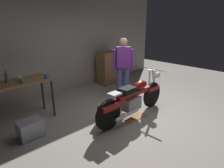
{
  "coord_description": "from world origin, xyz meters",
  "views": [
    {
      "loc": [
        -3.05,
        -2.5,
        2.09
      ],
      "look_at": [
        0.02,
        0.7,
        0.65
      ],
      "focal_mm": 31.17,
      "sensor_mm": 36.0,
      "label": 1
    }
  ],
  "objects_px": {
    "person_standing": "(123,66)",
    "shop_stool": "(152,74)",
    "wooden_dresser": "(109,68)",
    "storage_bin": "(31,129)",
    "mug_white_ceramic": "(19,78)",
    "motorcycle": "(133,98)",
    "mug_blue_enamel": "(46,76)",
    "bottle": "(6,78)",
    "mug_green_speckled": "(22,81)"
  },
  "relations": [
    {
      "from": "person_standing",
      "to": "shop_stool",
      "type": "xyz_separation_m",
      "value": [
        1.22,
        -0.13,
        -0.43
      ]
    },
    {
      "from": "wooden_dresser",
      "to": "storage_bin",
      "type": "relative_size",
      "value": 2.5
    },
    {
      "from": "mug_white_ceramic",
      "to": "motorcycle",
      "type": "bearing_deg",
      "value": -39.92
    },
    {
      "from": "person_standing",
      "to": "storage_bin",
      "type": "xyz_separation_m",
      "value": [
        -2.71,
        -0.18,
        -0.76
      ]
    },
    {
      "from": "mug_blue_enamel",
      "to": "mug_white_ceramic",
      "type": "bearing_deg",
      "value": 156.87
    },
    {
      "from": "bottle",
      "to": "mug_green_speckled",
      "type": "bearing_deg",
      "value": -43.12
    },
    {
      "from": "person_standing",
      "to": "shop_stool",
      "type": "distance_m",
      "value": 1.3
    },
    {
      "from": "mug_blue_enamel",
      "to": "mug_white_ceramic",
      "type": "height_order",
      "value": "mug_white_ceramic"
    },
    {
      "from": "motorcycle",
      "to": "storage_bin",
      "type": "bearing_deg",
      "value": 156.8
    },
    {
      "from": "motorcycle",
      "to": "mug_blue_enamel",
      "type": "xyz_separation_m",
      "value": [
        -1.36,
        1.34,
        0.5
      ]
    },
    {
      "from": "shop_stool",
      "to": "motorcycle",
      "type": "bearing_deg",
      "value": -156.32
    },
    {
      "from": "person_standing",
      "to": "mug_blue_enamel",
      "type": "height_order",
      "value": "person_standing"
    },
    {
      "from": "motorcycle",
      "to": "mug_blue_enamel",
      "type": "height_order",
      "value": "motorcycle"
    },
    {
      "from": "mug_green_speckled",
      "to": "mug_blue_enamel",
      "type": "relative_size",
      "value": 1.12
    },
    {
      "from": "person_standing",
      "to": "wooden_dresser",
      "type": "bearing_deg",
      "value": -80.88
    },
    {
      "from": "wooden_dresser",
      "to": "bottle",
      "type": "height_order",
      "value": "bottle"
    },
    {
      "from": "mug_blue_enamel",
      "to": "mug_white_ceramic",
      "type": "distance_m",
      "value": 0.53
    },
    {
      "from": "shop_stool",
      "to": "storage_bin",
      "type": "height_order",
      "value": "shop_stool"
    },
    {
      "from": "storage_bin",
      "to": "bottle",
      "type": "xyz_separation_m",
      "value": [
        -0.05,
        0.82,
        0.83
      ]
    },
    {
      "from": "shop_stool",
      "to": "mug_blue_enamel",
      "type": "relative_size",
      "value": 6.01
    },
    {
      "from": "storage_bin",
      "to": "mug_blue_enamel",
      "type": "bearing_deg",
      "value": 39.74
    },
    {
      "from": "storage_bin",
      "to": "mug_green_speckled",
      "type": "bearing_deg",
      "value": 74.07
    },
    {
      "from": "motorcycle",
      "to": "mug_white_ceramic",
      "type": "bearing_deg",
      "value": 138.15
    },
    {
      "from": "mug_blue_enamel",
      "to": "wooden_dresser",
      "type": "bearing_deg",
      "value": 18.08
    },
    {
      "from": "shop_stool",
      "to": "mug_white_ceramic",
      "type": "height_order",
      "value": "mug_white_ceramic"
    },
    {
      "from": "mug_blue_enamel",
      "to": "mug_green_speckled",
      "type": "bearing_deg",
      "value": 173.32
    },
    {
      "from": "storage_bin",
      "to": "mug_blue_enamel",
      "type": "height_order",
      "value": "mug_blue_enamel"
    },
    {
      "from": "bottle",
      "to": "wooden_dresser",
      "type": "bearing_deg",
      "value": 10.23
    },
    {
      "from": "person_standing",
      "to": "shop_stool",
      "type": "bearing_deg",
      "value": -149.52
    },
    {
      "from": "mug_blue_enamel",
      "to": "bottle",
      "type": "xyz_separation_m",
      "value": [
        -0.71,
        0.27,
        0.05
      ]
    },
    {
      "from": "mug_green_speckled",
      "to": "storage_bin",
      "type": "bearing_deg",
      "value": -105.93
    },
    {
      "from": "storage_bin",
      "to": "mug_green_speckled",
      "type": "distance_m",
      "value": 1.0
    },
    {
      "from": "bottle",
      "to": "storage_bin",
      "type": "bearing_deg",
      "value": -86.54
    },
    {
      "from": "mug_green_speckled",
      "to": "bottle",
      "type": "distance_m",
      "value": 0.31
    },
    {
      "from": "wooden_dresser",
      "to": "mug_blue_enamel",
      "type": "bearing_deg",
      "value": -161.92
    },
    {
      "from": "mug_green_speckled",
      "to": "mug_blue_enamel",
      "type": "xyz_separation_m",
      "value": [
        0.49,
        -0.06,
        0.0
      ]
    },
    {
      "from": "motorcycle",
      "to": "person_standing",
      "type": "bearing_deg",
      "value": 52.87
    },
    {
      "from": "mug_white_ceramic",
      "to": "bottle",
      "type": "bearing_deg",
      "value": 165.41
    },
    {
      "from": "person_standing",
      "to": "wooden_dresser",
      "type": "height_order",
      "value": "person_standing"
    },
    {
      "from": "motorcycle",
      "to": "bottle",
      "type": "bearing_deg",
      "value": 140.35
    },
    {
      "from": "storage_bin",
      "to": "mug_white_ceramic",
      "type": "relative_size",
      "value": 3.95
    },
    {
      "from": "mug_blue_enamel",
      "to": "shop_stool",
      "type": "bearing_deg",
      "value": -8.8
    },
    {
      "from": "shop_stool",
      "to": "wooden_dresser",
      "type": "height_order",
      "value": "wooden_dresser"
    },
    {
      "from": "motorcycle",
      "to": "storage_bin",
      "type": "height_order",
      "value": "motorcycle"
    },
    {
      "from": "person_standing",
      "to": "mug_green_speckled",
      "type": "relative_size",
      "value": 13.98
    },
    {
      "from": "motorcycle",
      "to": "shop_stool",
      "type": "xyz_separation_m",
      "value": [
        1.9,
        0.83,
        0.05
      ]
    },
    {
      "from": "shop_stool",
      "to": "mug_white_ceramic",
      "type": "distance_m",
      "value": 3.84
    },
    {
      "from": "wooden_dresser",
      "to": "mug_green_speckled",
      "type": "distance_m",
      "value": 3.32
    },
    {
      "from": "motorcycle",
      "to": "bottle",
      "type": "distance_m",
      "value": 2.68
    },
    {
      "from": "mug_white_ceramic",
      "to": "wooden_dresser",
      "type": "bearing_deg",
      "value": 11.97
    }
  ]
}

